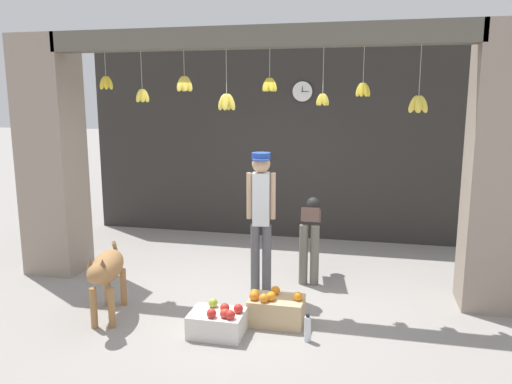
{
  "coord_description": "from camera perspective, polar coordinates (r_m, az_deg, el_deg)",
  "views": [
    {
      "loc": [
        1.34,
        -5.5,
        2.31
      ],
      "look_at": [
        0.0,
        0.39,
        1.18
      ],
      "focal_mm": 35.0,
      "sensor_mm": 36.0,
      "label": 1
    }
  ],
  "objects": [
    {
      "name": "dog",
      "position": [
        5.55,
        -16.72,
        -8.52
      ],
      "size": [
        0.49,
        1.07,
        0.78
      ],
      "rotation": [
        0.0,
        0.0,
        -1.3
      ],
      "color": "#9E7042",
      "rests_on": "ground_plane"
    },
    {
      "name": "storefront_awning",
      "position": [
        5.82,
        -0.73,
        16.68
      ],
      "size": [
        4.9,
        0.31,
        0.95
      ],
      "color": "#5B564C"
    },
    {
      "name": "shopkeeper",
      "position": [
        5.91,
        0.58,
        -2.14
      ],
      "size": [
        0.34,
        0.29,
        1.7
      ],
      "rotation": [
        0.0,
        0.0,
        3.31
      ],
      "color": "#56565B",
      "rests_on": "ground_plane"
    },
    {
      "name": "fruit_crate_oranges",
      "position": [
        5.35,
        2.28,
        -13.23
      ],
      "size": [
        0.56,
        0.38,
        0.36
      ],
      "color": "tan",
      "rests_on": "ground_plane"
    },
    {
      "name": "shop_pillar_left",
      "position": [
        7.14,
        -22.29,
        3.71
      ],
      "size": [
        0.7,
        0.6,
        3.11
      ],
      "primitive_type": "cube",
      "color": "gray",
      "rests_on": "ground_plane"
    },
    {
      "name": "wall_clock",
      "position": [
        8.19,
        5.33,
        11.37
      ],
      "size": [
        0.34,
        0.03,
        0.34
      ],
      "color": "black"
    },
    {
      "name": "water_bottle",
      "position": [
        5.02,
        5.92,
        -15.26
      ],
      "size": [
        0.07,
        0.07,
        0.28
      ],
      "color": "silver",
      "rests_on": "ground_plane"
    },
    {
      "name": "worker_stooping",
      "position": [
        6.46,
        6.27,
        -4.27
      ],
      "size": [
        0.26,
        0.77,
        1.0
      ],
      "rotation": [
        0.0,
        0.0,
        0.04
      ],
      "color": "#6B665B",
      "rests_on": "ground_plane"
    },
    {
      "name": "ground_plane",
      "position": [
        6.12,
        -0.83,
        -11.62
      ],
      "size": [
        60.0,
        60.0,
        0.0
      ],
      "primitive_type": "plane",
      "color": "gray"
    },
    {
      "name": "fruit_crate_apples",
      "position": [
        5.13,
        -4.4,
        -14.6
      ],
      "size": [
        0.53,
        0.4,
        0.32
      ],
      "color": "silver",
      "rests_on": "ground_plane"
    },
    {
      "name": "shop_back_wall",
      "position": [
        8.33,
        3.51,
        5.36
      ],
      "size": [
        6.8,
        0.12,
        3.11
      ],
      "primitive_type": "cube",
      "color": "#2D2B28",
      "rests_on": "ground_plane"
    },
    {
      "name": "shop_pillar_right",
      "position": [
        6.02,
        26.25,
        2.26
      ],
      "size": [
        0.7,
        0.6,
        3.11
      ],
      "primitive_type": "cube",
      "color": "gray",
      "rests_on": "ground_plane"
    }
  ]
}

